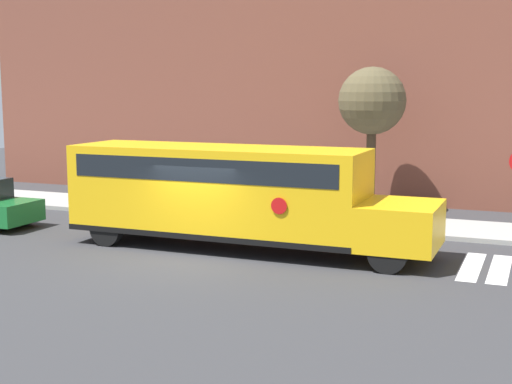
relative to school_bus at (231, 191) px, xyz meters
The scene contains 5 objects.
ground_plane 2.38m from the school_bus, 109.05° to the right, with size 60.00×60.00×0.00m, color #333335.
sidewalk_strip 5.21m from the school_bus, 96.33° to the left, with size 44.00×3.00×0.15m.
building_backdrop 11.77m from the school_bus, 92.74° to the left, with size 32.00×4.00×8.97m.
school_bus is the anchor object (origin of this frame).
tree_near_sidewalk 7.91m from the school_bus, 71.17° to the left, with size 2.45×2.45×5.39m.
Camera 1 is at (8.88, -16.96, 4.66)m, focal length 50.00 mm.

